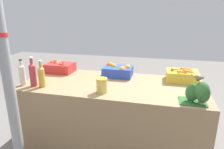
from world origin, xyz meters
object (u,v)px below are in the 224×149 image
at_px(orange_crate, 118,71).
at_px(carrot_crate, 182,76).
at_px(broccoli_pile, 199,93).
at_px(sparrow_bird, 199,78).
at_px(juice_bottle_amber, 42,76).
at_px(apple_crate, 60,67).
at_px(juice_bottle_cloudy, 22,74).
at_px(support_pole, 3,50).
at_px(juice_bottle_ruby, 33,74).
at_px(pickle_jar, 102,85).

height_order(orange_crate, carrot_crate, same).
bearing_deg(broccoli_pile, sparrow_bird, 140.35).
height_order(broccoli_pile, juice_bottle_amber, juice_bottle_amber).
relative_size(apple_crate, carrot_crate, 1.00).
relative_size(juice_bottle_cloudy, juice_bottle_amber, 1.00).
height_order(support_pole, apple_crate, support_pole).
bearing_deg(juice_bottle_ruby, broccoli_pile, -1.76).
bearing_deg(support_pole, sparrow_bird, 15.83).
distance_m(juice_bottle_amber, pickle_jar, 0.64).
distance_m(broccoli_pile, juice_bottle_ruby, 1.59).
height_order(support_pole, orange_crate, support_pole).
distance_m(apple_crate, sparrow_bird, 1.67).
height_order(carrot_crate, juice_bottle_ruby, juice_bottle_ruby).
distance_m(support_pole, juice_bottle_cloudy, 0.61).
bearing_deg(juice_bottle_cloudy, pickle_jar, 0.24).
relative_size(broccoli_pile, juice_bottle_ruby, 0.75).
bearing_deg(juice_bottle_ruby, pickle_jar, 0.28).
bearing_deg(orange_crate, sparrow_bird, -35.98).
height_order(support_pole, carrot_crate, support_pole).
bearing_deg(juice_bottle_ruby, support_pole, -77.10).
xyz_separation_m(orange_crate, juice_bottle_cloudy, (-0.90, -0.54, 0.05)).
distance_m(apple_crate, carrot_crate, 1.50).
bearing_deg(pickle_jar, juice_bottle_ruby, -179.72).
xyz_separation_m(orange_crate, sparrow_bird, (0.80, -0.58, 0.16)).
height_order(apple_crate, pickle_jar, apple_crate).
xyz_separation_m(juice_bottle_ruby, sparrow_bird, (1.57, -0.04, 0.09)).
bearing_deg(sparrow_bird, juice_bottle_cloudy, -128.69).
distance_m(apple_crate, orange_crate, 0.76).
height_order(carrot_crate, pickle_jar, carrot_crate).
distance_m(broccoli_pile, juice_bottle_cloudy, 1.71).
relative_size(juice_bottle_amber, pickle_jar, 2.00).
bearing_deg(apple_crate, carrot_crate, -0.14).
relative_size(juice_bottle_ruby, pickle_jar, 2.20).
bearing_deg(juice_bottle_cloudy, support_pole, -63.04).
distance_m(apple_crate, juice_bottle_amber, 0.55).
xyz_separation_m(pickle_jar, sparrow_bird, (0.84, -0.04, 0.15)).
relative_size(orange_crate, sparrow_bird, 2.94).
distance_m(apple_crate, broccoli_pile, 1.68).
distance_m(carrot_crate, juice_bottle_ruby, 1.60).
relative_size(carrot_crate, pickle_jar, 2.42).
relative_size(apple_crate, pickle_jar, 2.42).
distance_m(support_pole, juice_bottle_amber, 0.57).
xyz_separation_m(carrot_crate, juice_bottle_cloudy, (-1.64, -0.54, 0.06)).
distance_m(support_pole, apple_crate, 1.07).
height_order(juice_bottle_amber, pickle_jar, juice_bottle_amber).
xyz_separation_m(apple_crate, juice_bottle_cloudy, (-0.14, -0.54, 0.05)).
height_order(orange_crate, broccoli_pile, broccoli_pile).
bearing_deg(apple_crate, orange_crate, -0.00).
bearing_deg(sparrow_bird, support_pole, -111.66).
bearing_deg(broccoli_pile, apple_crate, 159.44).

